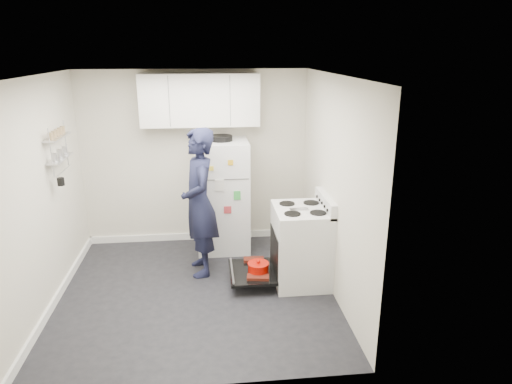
{
  "coord_description": "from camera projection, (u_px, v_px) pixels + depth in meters",
  "views": [
    {
      "loc": [
        0.18,
        -4.86,
        2.77
      ],
      "look_at": [
        0.77,
        0.54,
        1.05
      ],
      "focal_mm": 32.0,
      "sensor_mm": 36.0,
      "label": 1
    }
  ],
  "objects": [
    {
      "name": "room",
      "position": [
        190.0,
        195.0,
        5.08
      ],
      "size": [
        3.21,
        3.21,
        2.51
      ],
      "color": "black",
      "rests_on": "ground"
    },
    {
      "name": "upper_cabinets",
      "position": [
        200.0,
        100.0,
        6.16
      ],
      "size": [
        1.6,
        0.33,
        0.7
      ],
      "primitive_type": "cube",
      "color": "silver",
      "rests_on": "room"
    },
    {
      "name": "electric_range",
      "position": [
        300.0,
        246.0,
        5.55
      ],
      "size": [
        0.66,
        0.76,
        1.1
      ],
      "color": "silver",
      "rests_on": "ground"
    },
    {
      "name": "wall_shelf_rack",
      "position": [
        59.0,
        148.0,
        5.23
      ],
      "size": [
        0.14,
        0.6,
        0.61
      ],
      "color": "#B2B2B7",
      "rests_on": "room"
    },
    {
      "name": "open_oven_door",
      "position": [
        254.0,
        270.0,
        5.56
      ],
      "size": [
        0.55,
        0.7,
        0.21
      ],
      "color": "black",
      "rests_on": "ground"
    },
    {
      "name": "person",
      "position": [
        199.0,
        203.0,
        5.65
      ],
      "size": [
        0.54,
        0.74,
        1.87
      ],
      "primitive_type": "imported",
      "rotation": [
        0.0,
        0.0,
        -1.42
      ],
      "color": "black",
      "rests_on": "ground"
    },
    {
      "name": "refrigerator",
      "position": [
        223.0,
        195.0,
        6.41
      ],
      "size": [
        0.72,
        0.74,
        1.64
      ],
      "color": "silver",
      "rests_on": "ground"
    }
  ]
}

